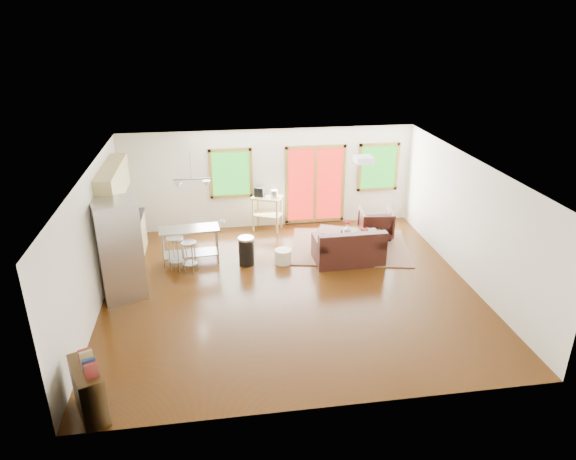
{
  "coord_description": "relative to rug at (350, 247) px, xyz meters",
  "views": [
    {
      "loc": [
        -1.43,
        -9.19,
        5.29
      ],
      "look_at": [
        0.0,
        0.3,
        1.2
      ],
      "focal_mm": 32.0,
      "sensor_mm": 36.0,
      "label": 1
    }
  ],
  "objects": [
    {
      "name": "right_wall",
      "position": [
        2.01,
        -1.81,
        1.29
      ],
      "size": [
        0.02,
        7.0,
        2.6
      ],
      "primitive_type": "cube",
      "color": "white",
      "rests_on": "ground"
    },
    {
      "name": "french_doors",
      "position": [
        -0.55,
        1.65,
        1.09
      ],
      "size": [
        1.6,
        0.05,
        2.1
      ],
      "color": "#AF1811",
      "rests_on": "back_wall"
    },
    {
      "name": "kitchen_cart",
      "position": [
        -1.88,
        1.4,
        0.78
      ],
      "size": [
        0.89,
        0.76,
        1.16
      ],
      "rotation": [
        0.0,
        0.0,
        -0.43
      ],
      "color": "tan",
      "rests_on": "floor"
    },
    {
      "name": "book",
      "position": [
        0.32,
        0.1,
        0.52
      ],
      "size": [
        0.2,
        0.05,
        0.27
      ],
      "primitive_type": "imported",
      "rotation": [
        0.0,
        0.0,
        0.15
      ],
      "color": "maroon",
      "rests_on": "coffee_table"
    },
    {
      "name": "cup",
      "position": [
        -3.06,
        -0.38,
        1.0
      ],
      "size": [
        0.14,
        0.13,
        0.12
      ],
      "primitive_type": "imported",
      "rotation": [
        0.0,
        0.0,
        0.32
      ],
      "color": "white",
      "rests_on": "island"
    },
    {
      "name": "refrigerator",
      "position": [
        -5.09,
        -1.53,
        0.99
      ],
      "size": [
        1.01,
        0.99,
        2.01
      ],
      "rotation": [
        0.0,
        0.0,
        0.32
      ],
      "color": "#B7BABC",
      "rests_on": "floor"
    },
    {
      "name": "ceiling_flush",
      "position": [
        -0.15,
        -1.21,
        2.52
      ],
      "size": [
        0.35,
        0.35,
        0.12
      ],
      "primitive_type": "cube",
      "color": "white",
      "rests_on": "ceiling"
    },
    {
      "name": "window_left",
      "position": [
        -2.75,
        1.65,
        1.49
      ],
      "size": [
        1.1,
        0.05,
        1.3
      ],
      "color": "#175514",
      "rests_on": "back_wall"
    },
    {
      "name": "ottoman",
      "position": [
        -0.45,
        0.27,
        0.18
      ],
      "size": [
        0.75,
        0.75,
        0.38
      ],
      "primitive_type": "cube",
      "rotation": [
        0.0,
        0.0,
        -0.42
      ],
      "color": "black",
      "rests_on": "floor"
    },
    {
      "name": "bookshelf",
      "position": [
        -5.1,
        -4.89,
        0.39
      ],
      "size": [
        0.65,
        0.93,
        1.02
      ],
      "rotation": [
        0.0,
        0.0,
        0.4
      ],
      "color": "#31200D",
      "rests_on": "floor"
    },
    {
      "name": "rug",
      "position": [
        0.0,
        0.0,
        0.0
      ],
      "size": [
        3.16,
        2.66,
        0.03
      ],
      "primitive_type": "cube",
      "rotation": [
        0.0,
        0.0,
        -0.2
      ],
      "color": "#556643",
      "rests_on": "floor"
    },
    {
      "name": "coffee_table",
      "position": [
        0.3,
        0.03,
        0.31
      ],
      "size": [
        1.02,
        0.72,
        0.37
      ],
      "rotation": [
        0.0,
        0.0,
        -0.18
      ],
      "color": "#31200D",
      "rests_on": "floor"
    },
    {
      "name": "window_right",
      "position": [
        1.15,
        1.65,
        1.49
      ],
      "size": [
        1.1,
        0.05,
        1.3
      ],
      "color": "#175514",
      "rests_on": "back_wall"
    },
    {
      "name": "loveseat",
      "position": [
        -0.24,
        -0.77,
        0.31
      ],
      "size": [
        1.56,
        0.9,
        0.82
      ],
      "rotation": [
        0.0,
        0.0,
        0.02
      ],
      "color": "black",
      "rests_on": "floor"
    },
    {
      "name": "armchair",
      "position": [
        0.8,
        0.52,
        0.39
      ],
      "size": [
        0.87,
        0.82,
        0.81
      ],
      "primitive_type": "imported",
      "rotation": [
        0.0,
        0.0,
        3.03
      ],
      "color": "black",
      "rests_on": "floor"
    },
    {
      "name": "pendant_light",
      "position": [
        -3.65,
        -0.31,
        1.88
      ],
      "size": [
        0.8,
        0.18,
        0.79
      ],
      "color": "gray",
      "rests_on": "ceiling"
    },
    {
      "name": "pouf",
      "position": [
        -1.73,
        -0.61,
        0.15
      ],
      "size": [
        0.41,
        0.41,
        0.33
      ],
      "primitive_type": "cylinder",
      "rotation": [
        0.0,
        0.0,
        -0.08
      ],
      "color": "white",
      "rests_on": "floor"
    },
    {
      "name": "ceiling",
      "position": [
        -1.75,
        -1.81,
        2.6
      ],
      "size": [
        7.5,
        7.0,
        0.02
      ],
      "primitive_type": "cube",
      "color": "white",
      "rests_on": "ground"
    },
    {
      "name": "cabinets",
      "position": [
        -5.24,
        -0.11,
        0.91
      ],
      "size": [
        0.64,
        2.24,
        2.3
      ],
      "color": "tan",
      "rests_on": "floor"
    },
    {
      "name": "bar_stool_a",
      "position": [
        -4.1,
        -0.61,
        0.58
      ],
      "size": [
        0.5,
        0.5,
        0.8
      ],
      "rotation": [
        0.0,
        0.0,
        -0.39
      ],
      "color": "#B7BABC",
      "rests_on": "floor"
    },
    {
      "name": "floor",
      "position": [
        -1.75,
        -1.81,
        -0.02
      ],
      "size": [
        7.5,
        7.0,
        0.02
      ],
      "primitive_type": "cube",
      "color": "#311806",
      "rests_on": "ground"
    },
    {
      "name": "bar_stool_b",
      "position": [
        -3.81,
        -0.76,
        0.53
      ],
      "size": [
        0.43,
        0.43,
        0.74
      ],
      "rotation": [
        0.0,
        0.0,
        -0.26
      ],
      "color": "#B7BABC",
      "rests_on": "floor"
    },
    {
      "name": "front_wall",
      "position": [
        -1.75,
        -5.32,
        1.29
      ],
      "size": [
        7.5,
        0.02,
        2.6
      ],
      "primitive_type": "cube",
      "color": "white",
      "rests_on": "ground"
    },
    {
      "name": "vase",
      "position": [
        -0.08,
        -0.0,
        0.5
      ],
      "size": [
        0.23,
        0.24,
        0.33
      ],
      "rotation": [
        0.0,
        0.0,
        0.24
      ],
      "color": "silver",
      "rests_on": "coffee_table"
    },
    {
      "name": "left_wall",
      "position": [
        -5.51,
        -1.81,
        1.29
      ],
      "size": [
        0.02,
        7.0,
        2.6
      ],
      "primitive_type": "cube",
      "color": "white",
      "rests_on": "ground"
    },
    {
      "name": "trash_can",
      "position": [
        -2.55,
        -0.55,
        0.32
      ],
      "size": [
        0.38,
        0.38,
        0.66
      ],
      "rotation": [
        0.0,
        0.0,
        0.05
      ],
      "color": "black",
      "rests_on": "floor"
    },
    {
      "name": "back_wall",
      "position": [
        -1.75,
        1.7,
        1.29
      ],
      "size": [
        7.5,
        0.02,
        2.6
      ],
      "primitive_type": "cube",
      "color": "white",
      "rests_on": "ground"
    },
    {
      "name": "island",
      "position": [
        -3.8,
        -0.24,
        0.56
      ],
      "size": [
        1.36,
        0.62,
        0.84
      ],
      "rotation": [
        0.0,
        0.0,
        0.07
      ],
      "color": "#B7BABC",
      "rests_on": "floor"
    }
  ]
}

